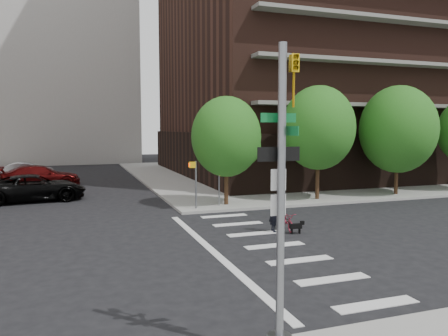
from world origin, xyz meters
TOP-DOWN VIEW (x-y plane):
  - ground at (0.00, 0.00)m, footprint 120.00×120.00m
  - sidewalk_ne at (20.50, 23.50)m, footprint 39.00×33.00m
  - crosswalk at (2.21, -0.00)m, footprint 3.85×13.00m
  - tree_a at (4.00, 8.50)m, footprint 4.00×4.00m
  - tree_b at (10.00, 8.50)m, footprint 4.50×4.50m
  - tree_c at (16.00, 8.50)m, footprint 5.00×5.00m
  - traffic_signal at (-0.47, -7.49)m, footprint 0.90×0.75m
  - pedestrian_signal at (2.32, 7.92)m, footprint 2.18×0.67m
  - parked_car_black at (-6.58, 14.20)m, footprint 3.35×6.23m
  - parked_car_maroon at (-6.72, 21.04)m, footprint 2.83×5.99m
  - parked_car_silver at (-8.20, 27.18)m, footprint 1.83×4.62m
  - scooter at (4.62, 2.12)m, footprint 0.74×1.60m
  - dog_walker at (3.95, 2.06)m, footprint 0.65×0.46m
  - dog at (4.72, 1.41)m, footprint 0.66×0.25m

SIDE VIEW (x-z plane):
  - ground at x=0.00m, z-range 0.00..0.00m
  - crosswalk at x=2.21m, z-range 0.00..0.01m
  - sidewalk_ne at x=20.50m, z-range 0.00..0.15m
  - dog at x=4.72m, z-range 0.07..0.62m
  - scooter at x=4.62m, z-range 0.00..0.81m
  - parked_car_silver at x=-8.20m, z-range 0.00..1.50m
  - parked_car_black at x=-6.58m, z-range 0.00..1.66m
  - dog_walker at x=3.95m, z-range 0.00..1.68m
  - parked_car_maroon at x=-6.72m, z-range 0.00..1.69m
  - pedestrian_signal at x=2.32m, z-range 0.55..3.15m
  - traffic_signal at x=-0.47m, z-range -0.30..5.70m
  - tree_a at x=4.00m, z-range 1.09..6.99m
  - tree_c at x=16.00m, z-range 1.05..7.85m
  - tree_b at x=10.00m, z-range 1.22..7.87m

